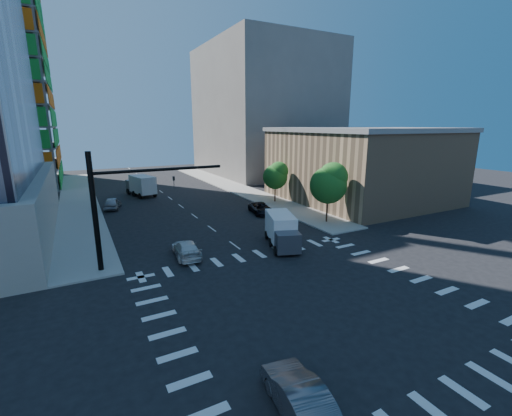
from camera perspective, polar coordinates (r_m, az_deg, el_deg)
ground at (r=22.79m, az=9.51°, el=-15.27°), size 160.00×160.00×0.00m
road_markings at (r=22.79m, az=9.51°, el=-15.26°), size 20.00×20.00×0.01m
sidewalk_ne at (r=61.95m, az=-3.78°, el=3.52°), size 5.00×60.00×0.15m
sidewalk_nw at (r=56.71m, az=-27.47°, el=1.05°), size 5.00×60.00×0.15m
commercial_building at (r=53.39m, az=16.90°, el=7.02°), size 20.50×22.50×10.60m
bg_building_ne at (r=80.97m, az=1.25°, el=15.82°), size 24.00×30.00×28.00m
signal_mast_nw at (r=27.81m, az=-22.39°, el=1.30°), size 10.20×0.40×9.00m
tree_south at (r=39.25m, az=12.20°, el=4.17°), size 4.16×4.16×6.82m
tree_north at (r=49.18m, az=3.41°, el=5.50°), size 3.54×3.52×5.78m
car_nb_far at (r=43.42m, az=0.80°, el=-0.03°), size 3.10×5.20×1.35m
car_sb_near at (r=29.90m, az=-11.54°, el=-6.69°), size 2.40×4.96×1.39m
car_sb_mid at (r=49.76m, az=-22.82°, el=0.78°), size 2.92×4.88×1.56m
car_sb_cross at (r=15.11m, az=7.35°, el=-28.92°), size 2.21×4.77×1.51m
box_truck_near at (r=31.58m, az=4.43°, el=-4.23°), size 4.04×5.96×2.88m
box_truck_far at (r=57.51m, az=-18.72°, el=3.41°), size 3.91×6.60×3.24m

